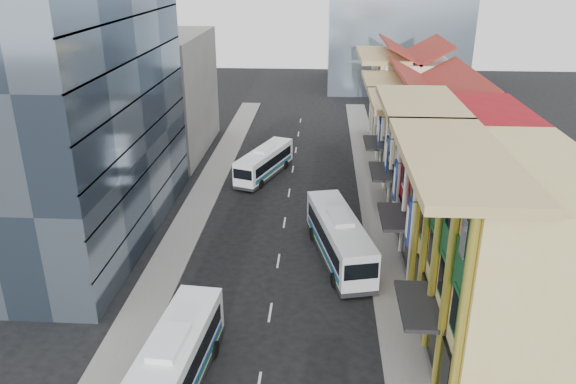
# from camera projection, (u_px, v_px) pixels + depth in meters

# --- Properties ---
(sidewalk_right) EXTENTS (3.00, 90.00, 0.15)m
(sidewalk_right) POSITION_uv_depth(u_px,v_px,m) (379.00, 224.00, 49.96)
(sidewalk_right) COLOR slate
(sidewalk_right) RESTS_ON ground
(sidewalk_left) EXTENTS (3.00, 90.00, 0.15)m
(sidewalk_left) POSITION_uv_depth(u_px,v_px,m) (191.00, 219.00, 50.93)
(sidewalk_left) COLOR slate
(sidewalk_left) RESTS_ON ground
(shophouse_tan) EXTENTS (8.00, 14.00, 12.00)m
(shophouse_tan) POSITION_uv_depth(u_px,v_px,m) (510.00, 263.00, 31.70)
(shophouse_tan) COLOR #D7C67C
(shophouse_tan) RESTS_ON ground
(shophouse_red) EXTENTS (8.00, 10.00, 12.00)m
(shophouse_red) POSITION_uv_depth(u_px,v_px,m) (463.00, 185.00, 42.77)
(shophouse_red) COLOR maroon
(shophouse_red) RESTS_ON ground
(shophouse_cream_near) EXTENTS (8.00, 9.00, 10.00)m
(shophouse_cream_near) POSITION_uv_depth(u_px,v_px,m) (438.00, 157.00, 51.92)
(shophouse_cream_near) COLOR white
(shophouse_cream_near) RESTS_ON ground
(shophouse_cream_mid) EXTENTS (8.00, 9.00, 10.00)m
(shophouse_cream_mid) POSITION_uv_depth(u_px,v_px,m) (423.00, 130.00, 60.22)
(shophouse_cream_mid) COLOR white
(shophouse_cream_mid) RESTS_ON ground
(shophouse_cream_far) EXTENTS (8.00, 12.00, 11.00)m
(shophouse_cream_far) POSITION_uv_depth(u_px,v_px,m) (410.00, 103.00, 69.72)
(shophouse_cream_far) COLOR white
(shophouse_cream_far) RESTS_ON ground
(office_tower) EXTENTS (12.00, 26.00, 30.00)m
(office_tower) POSITION_uv_depth(u_px,v_px,m) (60.00, 57.00, 42.96)
(office_tower) COLOR #3C4C60
(office_tower) RESTS_ON ground
(office_block_far) EXTENTS (10.00, 18.00, 14.00)m
(office_block_far) POSITION_uv_depth(u_px,v_px,m) (163.00, 94.00, 67.18)
(office_block_far) COLOR gray
(office_block_far) RESTS_ON ground
(bus_left_near) EXTENTS (3.70, 11.74, 3.70)m
(bus_left_near) POSITION_uv_depth(u_px,v_px,m) (172.00, 368.00, 29.69)
(bus_left_near) COLOR white
(bus_left_near) RESTS_ON ground
(bus_left_far) EXTENTS (5.73, 10.51, 3.30)m
(bus_left_far) POSITION_uv_depth(u_px,v_px,m) (264.00, 162.00, 60.72)
(bus_left_far) COLOR white
(bus_left_far) RESTS_ON ground
(bus_right) EXTENTS (5.46, 12.27, 3.83)m
(bus_right) POSITION_uv_depth(u_px,v_px,m) (339.00, 237.00, 43.60)
(bus_right) COLOR silver
(bus_right) RESTS_ON ground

